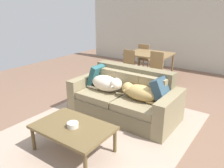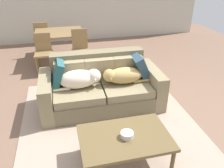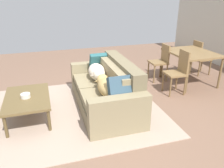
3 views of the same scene
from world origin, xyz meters
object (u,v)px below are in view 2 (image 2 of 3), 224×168
(coffee_table, at_px, (125,139))
(dog_on_right_cushion, at_px, (122,76))
(dog_on_left_cushion, at_px, (81,79))
(throw_pillow_by_right_arm, at_px, (140,66))
(dining_chair_near_right, at_px, (80,48))
(couch, at_px, (101,87))
(dining_chair_far_left, at_px, (42,37))
(dining_chair_near_left, at_px, (44,51))
(throw_pillow_by_left_arm, at_px, (57,74))
(bowl_on_coffee_table, at_px, (127,135))
(dining_table, at_px, (59,35))

(coffee_table, bearing_deg, dog_on_right_cushion, 75.62)
(dog_on_left_cushion, height_order, throw_pillow_by_right_arm, throw_pillow_by_right_arm)
(dining_chair_near_right, bearing_deg, couch, -81.84)
(couch, distance_m, dining_chair_far_left, 3.04)
(dining_chair_near_left, bearing_deg, couch, -57.77)
(dog_on_right_cushion, height_order, coffee_table, dog_on_right_cushion)
(dining_chair_near_left, bearing_deg, dog_on_right_cushion, -51.44)
(dining_chair_far_left, bearing_deg, dog_on_left_cushion, 103.85)
(throw_pillow_by_left_arm, height_order, dining_chair_near_left, dining_chair_near_left)
(dining_chair_near_left, bearing_deg, throw_pillow_by_right_arm, -41.91)
(throw_pillow_by_right_arm, relative_size, bowl_on_coffee_table, 2.86)
(couch, bearing_deg, dining_chair_far_left, 110.89)
(coffee_table, bearing_deg, dining_chair_far_left, 103.82)
(dining_chair_near_left, xyz_separation_m, dining_chair_far_left, (-0.06, 1.19, -0.01))
(dog_on_right_cushion, bearing_deg, coffee_table, -103.48)
(couch, height_order, dining_chair_near_right, dining_chair_near_right)
(dining_table, bearing_deg, coffee_table, -80.57)
(dog_on_left_cushion, xyz_separation_m, throw_pillow_by_right_arm, (1.07, 0.15, 0.05))
(dog_on_right_cushion, height_order, dining_chair_near_right, dining_chair_near_right)
(dining_chair_far_left, bearing_deg, dog_on_right_cushion, 115.85)
(dog_on_right_cushion, xyz_separation_m, bowl_on_coffee_table, (-0.32, -1.33, -0.13))
(dog_on_right_cushion, xyz_separation_m, dining_table, (-0.95, 2.36, 0.11))
(dog_on_left_cushion, distance_m, throw_pillow_by_right_arm, 1.08)
(dog_on_right_cushion, height_order, dining_table, dining_table)
(throw_pillow_by_left_arm, relative_size, dining_chair_near_right, 0.50)
(bowl_on_coffee_table, relative_size, dining_chair_near_right, 0.17)
(throw_pillow_by_right_arm, relative_size, dining_chair_near_right, 0.48)
(coffee_table, relative_size, dining_chair_far_left, 1.23)
(dog_on_right_cushion, height_order, dining_chair_far_left, dining_chair_far_left)
(throw_pillow_by_left_arm, height_order, dining_table, throw_pillow_by_left_arm)
(couch, distance_m, dining_chair_near_left, 1.95)
(dog_on_left_cushion, bearing_deg, dining_chair_near_left, 110.50)
(coffee_table, relative_size, dining_chair_near_right, 1.17)
(couch, bearing_deg, dog_on_right_cushion, -17.20)
(bowl_on_coffee_table, bearing_deg, dining_chair_far_left, 104.02)
(throw_pillow_by_right_arm, bearing_deg, throw_pillow_by_left_arm, 179.11)
(couch, relative_size, dog_on_right_cushion, 2.58)
(dining_table, height_order, dining_chair_near_left, dining_chair_near_left)
(bowl_on_coffee_table, xyz_separation_m, dining_chair_near_right, (-0.19, 3.08, 0.07))
(coffee_table, distance_m, bowl_on_coffee_table, 0.08)
(couch, distance_m, bowl_on_coffee_table, 1.45)
(throw_pillow_by_right_arm, bearing_deg, dining_chair_far_left, 122.05)
(dog_on_right_cushion, bearing_deg, throw_pillow_by_right_arm, 23.78)
(bowl_on_coffee_table, height_order, dining_table, dining_table)
(throw_pillow_by_right_arm, xyz_separation_m, coffee_table, (-0.71, -1.47, -0.27))
(coffee_table, relative_size, dining_table, 0.95)
(coffee_table, distance_m, dining_chair_near_left, 3.26)
(dog_on_right_cushion, relative_size, dining_table, 0.69)
(dog_on_left_cushion, height_order, dining_chair_far_left, dining_chair_far_left)
(throw_pillow_by_left_arm, bearing_deg, dog_on_right_cushion, -9.46)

